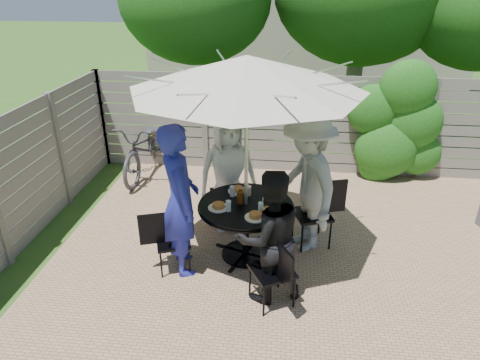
# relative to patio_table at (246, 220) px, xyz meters

# --- Properties ---
(backyard_envelope) EXTENTS (60.00, 60.00, 5.00)m
(backyard_envelope) POSITION_rel_patio_table_xyz_m (1.04, 10.11, 2.06)
(backyard_envelope) COLOR #2E581B
(backyard_envelope) RESTS_ON ground
(patio_table) EXTENTS (1.58, 1.58, 0.79)m
(patio_table) POSITION_rel_patio_table_xyz_m (0.00, 0.00, 0.00)
(patio_table) COLOR black
(patio_table) RESTS_ON ground
(umbrella) EXTENTS (3.57, 3.57, 2.63)m
(umbrella) POSITION_rel_patio_table_xyz_m (-0.00, -0.00, 1.88)
(umbrella) COLOR silver
(umbrella) RESTS_ON ground
(chair_back) EXTENTS (0.55, 0.71, 0.93)m
(chair_back) POSITION_rel_patio_table_xyz_m (-0.39, 0.89, -0.27)
(chair_back) COLOR black
(chair_back) RESTS_ON ground
(person_back) EXTENTS (0.99, 0.84, 1.73)m
(person_back) POSITION_rel_patio_table_xyz_m (-0.33, 0.76, 0.31)
(person_back) COLOR silver
(person_back) RESTS_ON ground
(chair_left) EXTENTS (0.64, 0.51, 0.83)m
(chair_left) POSITION_rel_patio_table_xyz_m (-0.88, -0.39, -0.30)
(chair_left) COLOR black
(chair_left) RESTS_ON ground
(person_left) EXTENTS (0.71, 0.83, 1.94)m
(person_left) POSITION_rel_patio_table_xyz_m (-0.76, -0.33, 0.42)
(person_left) COLOR #24289D
(person_left) RESTS_ON ground
(chair_front) EXTENTS (0.59, 0.68, 0.90)m
(chair_front) POSITION_rel_patio_table_xyz_m (0.39, -0.88, -0.28)
(chair_front) COLOR black
(chair_front) RESTS_ON ground
(person_front) EXTENTS (0.96, 0.87, 1.61)m
(person_front) POSITION_rel_patio_table_xyz_m (0.33, -0.76, 0.25)
(person_front) COLOR black
(person_front) RESTS_ON ground
(chair_right) EXTENTS (0.73, 0.58, 0.96)m
(chair_right) POSITION_rel_patio_table_xyz_m (0.89, 0.39, -0.26)
(chair_right) COLOR black
(chair_right) RESTS_ON ground
(person_right) EXTENTS (1.15, 1.43, 1.93)m
(person_right) POSITION_rel_patio_table_xyz_m (0.76, 0.33, 0.41)
(person_right) COLOR #A0A29D
(person_right) RESTS_ON ground
(plate_back) EXTENTS (0.26, 0.26, 0.06)m
(plate_back) POSITION_rel_patio_table_xyz_m (-0.14, 0.33, 0.26)
(plate_back) COLOR white
(plate_back) RESTS_ON patio_table
(plate_left) EXTENTS (0.26, 0.26, 0.06)m
(plate_left) POSITION_rel_patio_table_xyz_m (-0.33, -0.14, 0.26)
(plate_left) COLOR white
(plate_left) RESTS_ON patio_table
(plate_front) EXTENTS (0.26, 0.26, 0.06)m
(plate_front) POSITION_rel_patio_table_xyz_m (0.14, -0.33, 0.26)
(plate_front) COLOR white
(plate_front) RESTS_ON patio_table
(plate_right) EXTENTS (0.26, 0.26, 0.06)m
(plate_right) POSITION_rel_patio_table_xyz_m (0.33, 0.14, 0.26)
(plate_right) COLOR white
(plate_right) RESTS_ON patio_table
(plate_extra) EXTENTS (0.24, 0.24, 0.06)m
(plate_extra) POSITION_rel_patio_table_xyz_m (0.29, -0.20, 0.26)
(plate_extra) COLOR white
(plate_extra) RESTS_ON patio_table
(glass_back) EXTENTS (0.07, 0.07, 0.14)m
(glass_back) POSITION_rel_patio_table_xyz_m (-0.20, 0.20, 0.31)
(glass_back) COLOR silver
(glass_back) RESTS_ON patio_table
(glass_left) EXTENTS (0.07, 0.07, 0.14)m
(glass_left) POSITION_rel_patio_table_xyz_m (-0.20, -0.20, 0.31)
(glass_left) COLOR silver
(glass_left) RESTS_ON patio_table
(glass_front) EXTENTS (0.07, 0.07, 0.14)m
(glass_front) POSITION_rel_patio_table_xyz_m (0.20, -0.20, 0.31)
(glass_front) COLOR silver
(glass_front) RESTS_ON patio_table
(syrup_jug) EXTENTS (0.09, 0.09, 0.16)m
(syrup_jug) POSITION_rel_patio_table_xyz_m (-0.08, 0.02, 0.32)
(syrup_jug) COLOR #59280C
(syrup_jug) RESTS_ON patio_table
(coffee_cup) EXTENTS (0.08, 0.08, 0.12)m
(coffee_cup) POSITION_rel_patio_table_xyz_m (0.00, 0.24, 0.30)
(coffee_cup) COLOR #C6B293
(coffee_cup) RESTS_ON patio_table
(bicycle) EXTENTS (0.81, 2.02, 1.04)m
(bicycle) POSITION_rel_patio_table_xyz_m (-2.09, 2.41, -0.03)
(bicycle) COLOR #333338
(bicycle) RESTS_ON ground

